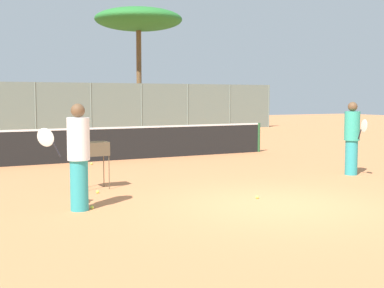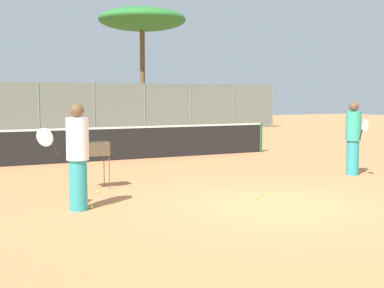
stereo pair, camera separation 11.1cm
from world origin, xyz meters
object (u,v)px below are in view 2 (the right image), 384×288
tennis_net (124,143)px  parked_car (163,117)px  player_white_outfit (77,156)px  player_red_cap (353,138)px  ball_cart (95,153)px

tennis_net → parked_car: (8.81, 16.30, 0.10)m
player_white_outfit → parked_car: 26.21m
tennis_net → player_red_cap: bearing=-55.3°
player_red_cap → ball_cart: 6.63m
player_white_outfit → player_red_cap: bearing=-150.1°
player_red_cap → ball_cart: (-6.54, 1.08, -0.17)m
tennis_net → player_red_cap: size_ratio=5.69×
player_red_cap → parked_car: player_red_cap is taller
player_red_cap → parked_car: 22.73m
player_white_outfit → parked_car: bearing=-95.1°
player_white_outfit → ball_cart: 2.26m
player_red_cap → parked_car: size_ratio=0.45×
tennis_net → ball_cart: size_ratio=10.36×
player_red_cap → player_white_outfit: bearing=-68.2°
player_red_cap → ball_cart: bearing=-84.8°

